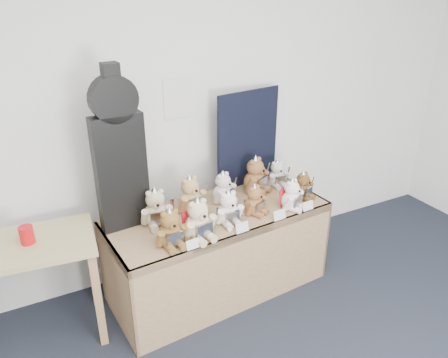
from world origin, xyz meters
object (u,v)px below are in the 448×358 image
teddy_back_left (156,209)px  teddy_front_right (255,201)px  teddy_front_end (303,187)px  teddy_back_end (277,174)px  teddy_front_far_left (171,230)px  teddy_front_left (199,221)px  display_table (223,233)px  teddy_back_right (256,176)px  side_table (22,262)px  teddy_front_centre (229,209)px  teddy_front_far_right (292,196)px  red_cup (27,235)px  teddy_back_far_left (157,208)px  guitar_case (119,152)px  teddy_back_centre_left (191,196)px  teddy_back_centre_right (224,189)px

teddy_back_left → teddy_front_right: bearing=-9.9°
teddy_front_end → teddy_back_end: 0.29m
teddy_front_far_left → teddy_front_left: bearing=-2.7°
display_table → teddy_front_right: size_ratio=6.70×
teddy_front_left → teddy_back_right: (0.68, 0.42, 0.00)m
teddy_front_far_left → teddy_back_end: teddy_front_far_left is taller
side_table → teddy_front_left: bearing=-11.2°
teddy_front_centre → teddy_front_far_right: bearing=-2.7°
teddy_front_centre → teddy_back_right: 0.55m
teddy_front_right → teddy_back_left: bearing=142.6°
teddy_back_left → teddy_front_left: bearing=-51.9°
red_cup → teddy_front_left: teddy_front_left is taller
teddy_back_far_left → guitar_case: bearing=161.0°
red_cup → teddy_front_far_right: bearing=-8.7°
teddy_front_far_left → teddy_front_right: 0.69m
teddy_front_left → teddy_front_end: bearing=-1.4°
teddy_front_far_left → teddy_front_far_right: size_ratio=1.11×
teddy_back_right → teddy_back_left: bearing=162.6°
teddy_front_end → teddy_front_centre: bearing=164.1°
guitar_case → teddy_back_left: guitar_case is taller
display_table → teddy_back_left: size_ratio=5.52×
teddy_front_right → teddy_front_left: bearing=169.7°
teddy_back_right → teddy_back_far_left: size_ratio=1.25×
teddy_back_centre_left → teddy_back_centre_right: (0.27, 0.01, -0.01)m
teddy_front_left → teddy_back_end: (0.89, 0.43, -0.03)m
teddy_front_end → teddy_back_left: 1.14m
teddy_front_far_right → teddy_back_centre_left: teddy_back_centre_left is taller
teddy_back_end → guitar_case: bearing=-176.2°
teddy_front_right → teddy_back_centre_left: (-0.39, 0.25, 0.02)m
side_table → teddy_back_left: size_ratio=3.12×
display_table → teddy_back_right: 0.55m
side_table → teddy_front_far_right: teddy_front_far_right is taller
display_table → side_table: bearing=169.0°
teddy_front_far_right → teddy_back_centre_right: teddy_back_centre_right is taller
red_cup → teddy_back_left: teddy_back_left is taller
guitar_case → teddy_front_far_right: guitar_case is taller
guitar_case → teddy_front_centre: bearing=-30.2°
teddy_front_left → teddy_front_right: teddy_front_left is taller
teddy_front_end → teddy_back_centre_right: size_ratio=0.89×
display_table → teddy_front_left: 0.42m
teddy_front_far_right → teddy_back_far_left: (-0.94, 0.27, -0.00)m
side_table → teddy_front_far_left: size_ratio=3.27×
teddy_front_far_right → teddy_front_centre: bearing=152.9°
guitar_case → teddy_back_end: guitar_case is taller
teddy_back_right → teddy_front_right: bearing=-148.0°
teddy_back_centre_right → teddy_back_end: bearing=-16.3°
side_table → teddy_front_end: bearing=0.8°
side_table → teddy_front_far_left: teddy_front_far_left is taller
teddy_back_centre_right → teddy_back_right: bearing=-13.6°
teddy_back_right → teddy_front_far_left: bearing=179.7°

